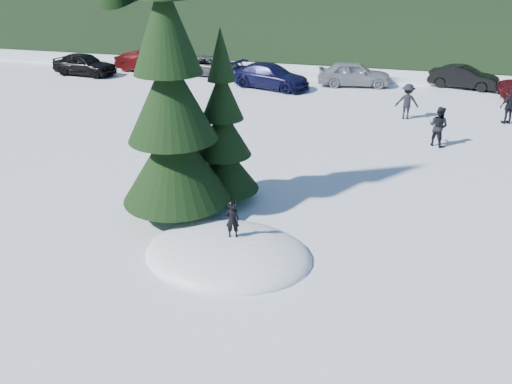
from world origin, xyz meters
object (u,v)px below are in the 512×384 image
(car_1, at_px, (146,62))
(car_2, at_px, (209,66))
(spruce_short, at_px, (223,137))
(adult_0, at_px, (438,126))
(car_0, at_px, (84,64))
(spruce_tall, at_px, (171,108))
(adult_2, at_px, (407,101))
(car_5, at_px, (464,77))
(child_skier, at_px, (232,220))
(car_4, at_px, (354,74))
(adult_1, at_px, (510,107))
(car_3, at_px, (270,76))

(car_1, bearing_deg, car_2, -80.62)
(spruce_short, xyz_separation_m, adult_0, (6.79, 7.35, -1.27))
(car_0, bearing_deg, spruce_tall, -134.21)
(adult_2, height_order, car_5, adult_2)
(child_skier, relative_size, car_4, 0.22)
(car_1, height_order, car_5, car_1)
(adult_2, height_order, car_4, adult_2)
(spruce_short, bearing_deg, car_4, 82.47)
(car_2, bearing_deg, car_4, -88.82)
(child_skier, xyz_separation_m, adult_2, (4.22, 14.09, -0.12))
(spruce_tall, height_order, car_2, spruce_tall)
(adult_0, bearing_deg, spruce_tall, 79.17)
(car_0, bearing_deg, car_4, -78.69)
(car_0, height_order, car_2, car_0)
(spruce_tall, relative_size, adult_0, 5.17)
(child_skier, xyz_separation_m, adult_0, (5.50, 10.37, -0.14))
(spruce_tall, relative_size, adult_1, 5.21)
(adult_1, height_order, adult_2, adult_2)
(spruce_short, relative_size, adult_2, 3.16)
(car_2, bearing_deg, car_5, -83.13)
(car_5, bearing_deg, car_1, 106.46)
(car_1, relative_size, car_3, 0.86)
(car_1, bearing_deg, car_5, -80.27)
(car_2, bearing_deg, child_skier, -153.24)
(car_3, bearing_deg, adult_1, -91.66)
(car_2, bearing_deg, spruce_short, -153.35)
(adult_0, xyz_separation_m, adult_2, (-1.28, 3.72, 0.02))
(adult_1, distance_m, car_4, 9.84)
(child_skier, xyz_separation_m, car_5, (7.47, 21.73, -0.31))
(child_skier, bearing_deg, adult_0, -133.58)
(car_1, relative_size, car_4, 0.97)
(car_1, xyz_separation_m, car_5, (20.76, 0.85, -0.04))
(spruce_tall, xyz_separation_m, adult_1, (11.16, 12.94, -2.49))
(adult_0, distance_m, car_5, 11.54)
(spruce_tall, bearing_deg, adult_0, 48.32)
(adult_2, relative_size, car_2, 0.38)
(spruce_tall, distance_m, car_5, 22.51)
(adult_0, relative_size, car_1, 0.39)
(adult_2, bearing_deg, car_1, -22.26)
(child_skier, distance_m, adult_0, 11.74)
(car_4, distance_m, car_5, 6.56)
(adult_0, height_order, car_4, adult_0)
(spruce_tall, distance_m, adult_0, 11.97)
(adult_1, xyz_separation_m, car_5, (-1.40, 7.18, -0.17))
(adult_0, relative_size, car_2, 0.37)
(spruce_tall, distance_m, spruce_short, 2.11)
(adult_0, height_order, adult_2, adult_2)
(car_2, bearing_deg, adult_0, -122.61)
(spruce_short, height_order, car_3, spruce_short)
(car_3, bearing_deg, car_0, 104.89)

